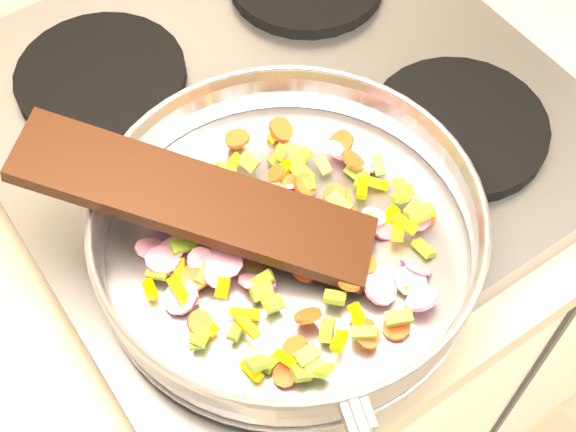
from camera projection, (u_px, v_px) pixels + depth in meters
cooktop at (276, 118)px, 0.89m from camera, size 0.60×0.60×0.04m
grate_fl at (236, 255)px, 0.76m from camera, size 0.19×0.19×0.02m
grate_fr at (459, 127)px, 0.85m from camera, size 0.19×0.19×0.02m
grate_bl at (101, 76)px, 0.89m from camera, size 0.19×0.19×0.02m
saute_pan at (289, 231)px, 0.73m from camera, size 0.40×0.55×0.06m
vegetable_heap at (283, 236)px, 0.74m from camera, size 0.28×0.29×0.05m
wooden_spatula at (197, 200)px, 0.71m from camera, size 0.27×0.29×0.09m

